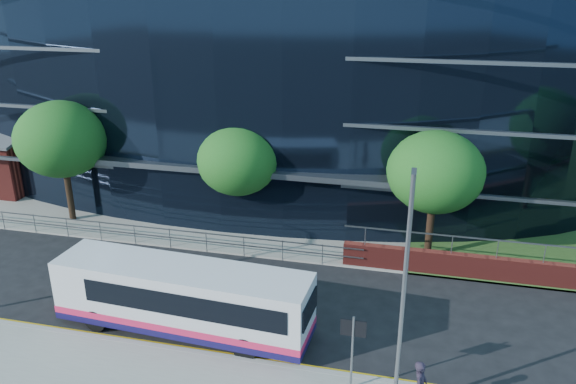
% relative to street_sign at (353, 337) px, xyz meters
% --- Properties ---
extents(ground, '(200.00, 200.00, 0.00)m').
position_rel_street_sign_xyz_m(ground, '(-4.50, 1.59, -2.15)').
color(ground, black).
rests_on(ground, ground).
extents(kerb, '(80.00, 0.25, 0.16)m').
position_rel_street_sign_xyz_m(kerb, '(-4.50, 0.59, -2.07)').
color(kerb, gray).
rests_on(kerb, ground).
extents(yellow_line_outer, '(80.00, 0.08, 0.01)m').
position_rel_street_sign_xyz_m(yellow_line_outer, '(-4.50, 0.79, -2.14)').
color(yellow_line_outer, gold).
rests_on(yellow_line_outer, ground).
extents(yellow_line_inner, '(80.00, 0.08, 0.01)m').
position_rel_street_sign_xyz_m(yellow_line_inner, '(-4.50, 0.94, -2.14)').
color(yellow_line_inner, gold).
rests_on(yellow_line_inner, ground).
extents(far_forecourt, '(50.00, 8.00, 0.10)m').
position_rel_street_sign_xyz_m(far_forecourt, '(-10.50, 12.59, -2.10)').
color(far_forecourt, gray).
rests_on(far_forecourt, ground).
extents(glass_office, '(44.00, 23.10, 16.00)m').
position_rel_street_sign_xyz_m(glass_office, '(-8.50, 22.44, 5.85)').
color(glass_office, black).
rests_on(glass_office, ground).
extents(guard_railings, '(24.00, 0.05, 1.10)m').
position_rel_street_sign_xyz_m(guard_railings, '(-12.50, 8.59, -1.33)').
color(guard_railings, slate).
rests_on(guard_railings, ground).
extents(street_sign, '(0.85, 0.09, 2.80)m').
position_rel_street_sign_xyz_m(street_sign, '(0.00, 0.00, 0.00)').
color(street_sign, slate).
rests_on(street_sign, pavement_near).
extents(tree_far_a, '(4.95, 4.95, 6.98)m').
position_rel_street_sign_xyz_m(tree_far_a, '(-17.50, 10.59, 2.71)').
color(tree_far_a, black).
rests_on(tree_far_a, ground).
extents(tree_far_b, '(4.29, 4.29, 6.05)m').
position_rel_street_sign_xyz_m(tree_far_b, '(-7.50, 11.09, 2.06)').
color(tree_far_b, black).
rests_on(tree_far_b, ground).
extents(tree_far_c, '(4.62, 4.62, 6.51)m').
position_rel_street_sign_xyz_m(tree_far_c, '(2.50, 10.59, 2.39)').
color(tree_far_c, black).
rests_on(tree_far_c, ground).
extents(streetlight_east, '(0.15, 0.77, 8.00)m').
position_rel_street_sign_xyz_m(streetlight_east, '(1.50, -0.59, 2.29)').
color(streetlight_east, slate).
rests_on(streetlight_east, pavement_near).
extents(city_bus, '(10.42, 2.96, 2.78)m').
position_rel_street_sign_xyz_m(city_bus, '(-6.82, 2.00, -0.67)').
color(city_bus, silver).
rests_on(city_bus, ground).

